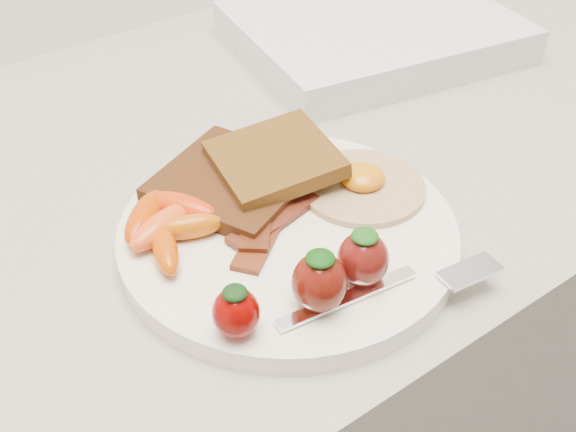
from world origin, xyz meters
TOP-DOWN VIEW (x-y plane):
  - plate at (0.02, 1.56)m, footprint 0.27×0.27m
  - toast_lower at (0.01, 1.63)m, footprint 0.15×0.15m
  - toast_upper at (0.05, 1.62)m, footprint 0.11×0.11m
  - fried_egg at (0.10, 1.56)m, footprint 0.12×0.12m
  - bacon_strips at (0.00, 1.57)m, footprint 0.10×0.09m
  - baby_carrots at (-0.06, 1.61)m, footprint 0.09×0.10m
  - strawberries at (-0.02, 1.48)m, footprint 0.13×0.05m
  - fork at (0.04, 1.45)m, footprint 0.17×0.06m
  - appliance at (0.31, 1.79)m, footprint 0.34×0.29m

SIDE VIEW (x-z plane):
  - plate at x=0.02m, z-range 0.90..0.92m
  - appliance at x=0.31m, z-range 0.90..0.94m
  - fork at x=0.04m, z-range 0.92..0.92m
  - bacon_strips at x=0.00m, z-range 0.92..0.93m
  - fried_egg at x=0.10m, z-range 0.91..0.93m
  - toast_lower at x=0.01m, z-range 0.92..0.93m
  - baby_carrots at x=-0.06m, z-range 0.92..0.94m
  - toast_upper at x=0.05m, z-range 0.93..0.95m
  - strawberries at x=-0.02m, z-range 0.92..0.96m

